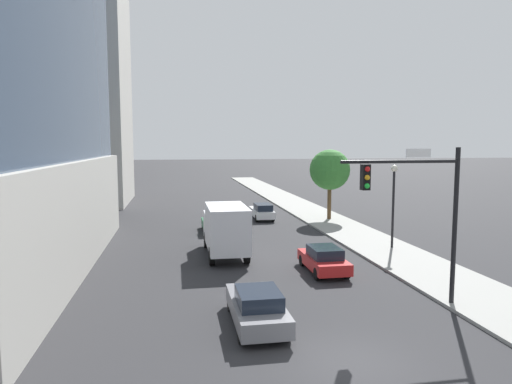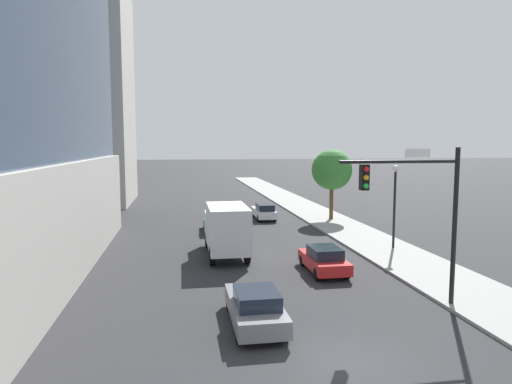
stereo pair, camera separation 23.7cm
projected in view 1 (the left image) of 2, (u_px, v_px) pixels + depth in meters
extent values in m
plane|color=#28282B|center=(353.00, 363.00, 14.59)|extent=(400.00, 400.00, 0.00)
cube|color=gray|center=(353.00, 233.00, 35.57)|extent=(4.50, 120.00, 0.15)
cube|color=#B2AFA8|center=(57.00, 77.00, 52.36)|extent=(15.47, 13.67, 29.43)
cube|color=gold|center=(91.00, 39.00, 48.78)|extent=(0.90, 0.90, 36.60)
cylinder|color=black|center=(455.00, 226.00, 19.41)|extent=(0.20, 0.20, 6.73)
cylinder|color=black|center=(401.00, 162.00, 18.67)|extent=(5.19, 0.14, 0.14)
cube|color=black|center=(365.00, 177.00, 18.47)|extent=(0.32, 0.36, 1.05)
sphere|color=red|center=(367.00, 169.00, 18.25)|extent=(0.22, 0.22, 0.22)
sphere|color=orange|center=(367.00, 178.00, 18.28)|extent=(0.22, 0.22, 0.22)
sphere|color=green|center=(367.00, 186.00, 18.32)|extent=(0.22, 0.22, 0.22)
cube|color=white|center=(418.00, 153.00, 18.77)|extent=(1.10, 0.04, 0.36)
cylinder|color=black|center=(393.00, 210.00, 30.04)|extent=(0.16, 0.16, 5.10)
sphere|color=silver|center=(394.00, 168.00, 29.76)|extent=(0.44, 0.44, 0.44)
cylinder|color=brown|center=(329.00, 202.00, 41.81)|extent=(0.36, 0.36, 3.15)
sphere|color=#387F33|center=(330.00, 170.00, 41.50)|extent=(3.70, 3.70, 3.70)
cube|color=slate|center=(256.00, 309.00, 17.64)|extent=(1.88, 4.70, 0.67)
cube|color=#19212D|center=(259.00, 298.00, 17.13)|extent=(1.58, 2.06, 0.56)
cylinder|color=black|center=(231.00, 303.00, 19.09)|extent=(0.22, 0.68, 0.68)
cylinder|color=black|center=(269.00, 301.00, 19.38)|extent=(0.22, 0.68, 0.68)
cylinder|color=black|center=(241.00, 334.00, 15.97)|extent=(0.22, 0.68, 0.68)
cylinder|color=black|center=(287.00, 331.00, 16.25)|extent=(0.22, 0.68, 0.68)
cube|color=silver|center=(262.00, 213.00, 42.72)|extent=(1.71, 4.62, 0.65)
cube|color=#19212D|center=(263.00, 207.00, 42.00)|extent=(1.43, 2.33, 0.57)
cylinder|color=black|center=(251.00, 213.00, 44.16)|extent=(0.22, 0.66, 0.66)
cylinder|color=black|center=(266.00, 213.00, 44.42)|extent=(0.22, 0.66, 0.66)
cylinder|color=black|center=(257.00, 218.00, 41.08)|extent=(0.22, 0.66, 0.66)
cylinder|color=black|center=(273.00, 218.00, 41.34)|extent=(0.22, 0.66, 0.66)
cube|color=#1E6638|center=(214.00, 225.00, 36.55)|extent=(1.87, 4.26, 0.57)
cube|color=#19212D|center=(215.00, 219.00, 35.88)|extent=(1.57, 2.10, 0.49)
cylinder|color=black|center=(203.00, 225.00, 37.85)|extent=(0.22, 0.64, 0.64)
cylinder|color=black|center=(223.00, 224.00, 38.14)|extent=(0.22, 0.64, 0.64)
cylinder|color=black|center=(205.00, 231.00, 35.01)|extent=(0.22, 0.64, 0.64)
cylinder|color=black|center=(227.00, 231.00, 35.30)|extent=(0.22, 0.64, 0.64)
cube|color=red|center=(323.00, 262.00, 24.93)|extent=(1.83, 4.14, 0.61)
cube|color=#19212D|center=(325.00, 252.00, 24.68)|extent=(1.53, 2.05, 0.56)
cylinder|color=black|center=(302.00, 260.00, 26.19)|extent=(0.22, 0.66, 0.66)
cylinder|color=black|center=(329.00, 259.00, 26.47)|extent=(0.22, 0.66, 0.66)
cylinder|color=black|center=(317.00, 274.00, 23.44)|extent=(0.22, 0.66, 0.66)
cylinder|color=black|center=(347.00, 272.00, 23.72)|extent=(0.22, 0.66, 0.66)
cube|color=silver|center=(221.00, 225.00, 30.90)|extent=(2.34, 1.87, 1.81)
cube|color=silver|center=(227.00, 228.00, 27.52)|extent=(2.34, 4.65, 2.65)
cylinder|color=black|center=(206.00, 240.00, 30.83)|extent=(0.30, 1.09, 1.09)
cylinder|color=black|center=(236.00, 239.00, 31.19)|extent=(0.30, 1.09, 1.09)
cylinder|color=black|center=(212.00, 256.00, 26.35)|extent=(0.30, 1.09, 1.09)
cylinder|color=black|center=(247.00, 254.00, 26.71)|extent=(0.30, 1.09, 1.09)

